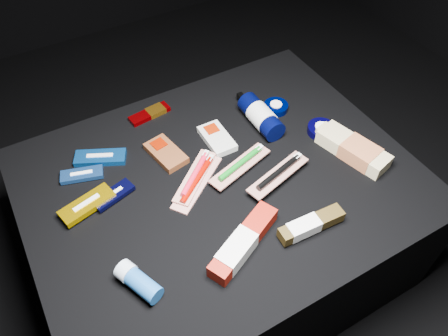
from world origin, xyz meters
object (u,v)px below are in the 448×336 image
lotion_bottle (261,116)px  deodorant_stick (138,281)px  toothpaste_carton_red (241,245)px  bodywash_bottle (354,150)px

lotion_bottle → deodorant_stick: (-0.50, -0.29, -0.01)m
deodorant_stick → toothpaste_carton_red: bearing=-30.1°
bodywash_bottle → deodorant_stick: deodorant_stick is taller
bodywash_bottle → deodorant_stick: 0.65m
lotion_bottle → bodywash_bottle: lotion_bottle is taller
lotion_bottle → bodywash_bottle: size_ratio=0.93×
deodorant_stick → bodywash_bottle: bearing=-16.4°
bodywash_bottle → deodorant_stick: bearing=171.8°
lotion_bottle → bodywash_bottle: bearing=-55.6°
lotion_bottle → toothpaste_carton_red: lotion_bottle is taller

